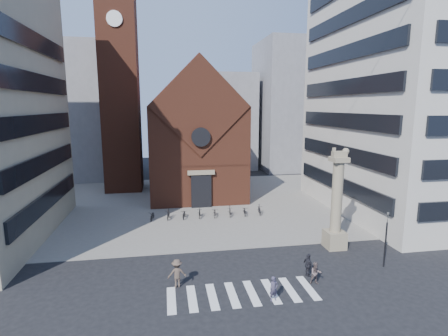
% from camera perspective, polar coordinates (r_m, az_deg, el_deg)
% --- Properties ---
extents(ground, '(120.00, 120.00, 0.00)m').
position_cam_1_polar(ground, '(26.63, 0.29, -16.77)').
color(ground, black).
rests_on(ground, ground).
extents(piazza, '(46.00, 30.00, 0.05)m').
position_cam_1_polar(piazza, '(44.25, -3.99, -5.66)').
color(piazza, gray).
rests_on(piazza, ground).
extents(zebra_crossing, '(10.20, 3.20, 0.01)m').
position_cam_1_polar(zebra_crossing, '(24.13, 2.97, -19.81)').
color(zebra_crossing, white).
rests_on(zebra_crossing, ground).
extents(church, '(12.00, 16.65, 18.00)m').
position_cam_1_polar(church, '(48.77, -4.81, 5.31)').
color(church, brown).
rests_on(church, ground).
extents(campanile, '(5.50, 5.50, 31.20)m').
position_cam_1_polar(campanile, '(51.85, -16.65, 13.80)').
color(campanile, brown).
rests_on(campanile, ground).
extents(building_right, '(18.00, 22.00, 32.00)m').
position_cam_1_polar(building_right, '(45.37, 29.62, 13.85)').
color(building_right, beige).
rests_on(building_right, ground).
extents(bg_block_left, '(16.00, 14.00, 22.00)m').
position_cam_1_polar(bg_block_left, '(65.36, -24.00, 8.35)').
color(bg_block_left, gray).
rests_on(bg_block_left, ground).
extents(bg_block_mid, '(14.00, 12.00, 18.00)m').
position_cam_1_polar(bg_block_mid, '(69.20, -1.26, 7.60)').
color(bg_block_mid, gray).
rests_on(bg_block_mid, ground).
extents(bg_block_right, '(16.00, 14.00, 24.00)m').
position_cam_1_polar(bg_block_right, '(70.41, 12.29, 9.86)').
color(bg_block_right, gray).
rests_on(bg_block_right, ground).
extents(lion_column, '(1.63, 1.60, 8.68)m').
position_cam_1_polar(lion_column, '(31.14, 17.87, -6.38)').
color(lion_column, gray).
rests_on(lion_column, ground).
extents(traffic_light, '(0.13, 0.16, 4.30)m').
position_cam_1_polar(traffic_light, '(29.26, 24.92, -10.33)').
color(traffic_light, black).
rests_on(traffic_light, ground).
extents(pedestrian_0, '(0.64, 0.49, 1.59)m').
position_cam_1_polar(pedestrian_0, '(23.25, 8.12, -18.92)').
color(pedestrian_0, '#383449').
rests_on(pedestrian_0, ground).
extents(pedestrian_1, '(0.86, 0.73, 1.56)m').
position_cam_1_polar(pedestrian_1, '(25.66, 14.75, -16.27)').
color(pedestrian_1, '#604E4C').
rests_on(pedestrian_1, ground).
extents(pedestrian_2, '(0.61, 1.06, 1.69)m').
position_cam_1_polar(pedestrian_2, '(26.50, 13.58, -15.17)').
color(pedestrian_2, black).
rests_on(pedestrian_2, ground).
extents(pedestrian_3, '(1.29, 0.79, 1.94)m').
position_cam_1_polar(pedestrian_3, '(24.65, -7.67, -16.66)').
color(pedestrian_3, '#4E3E34').
rests_on(pedestrian_3, ground).
extents(scooter_0, '(0.89, 1.90, 0.96)m').
position_cam_1_polar(scooter_0, '(38.24, -11.62, -7.61)').
color(scooter_0, black).
rests_on(scooter_0, piazza).
extents(scooter_1, '(0.75, 1.82, 1.06)m').
position_cam_1_polar(scooter_1, '(38.20, -9.08, -7.47)').
color(scooter_1, black).
rests_on(scooter_1, piazza).
extents(scooter_2, '(0.89, 1.90, 0.96)m').
position_cam_1_polar(scooter_2, '(38.26, -6.54, -7.46)').
color(scooter_2, black).
rests_on(scooter_2, piazza).
extents(scooter_3, '(0.75, 1.82, 1.06)m').
position_cam_1_polar(scooter_3, '(38.36, -4.01, -7.29)').
color(scooter_3, black).
rests_on(scooter_3, piazza).
extents(scooter_4, '(0.89, 1.90, 0.96)m').
position_cam_1_polar(scooter_4, '(38.56, -1.51, -7.25)').
color(scooter_4, black).
rests_on(scooter_4, piazza).
extents(scooter_5, '(0.75, 1.82, 1.06)m').
position_cam_1_polar(scooter_5, '(38.81, 0.97, -7.05)').
color(scooter_5, black).
rests_on(scooter_5, piazza).
extents(scooter_6, '(0.89, 1.90, 0.96)m').
position_cam_1_polar(scooter_6, '(39.16, 3.40, -6.99)').
color(scooter_6, black).
rests_on(scooter_6, piazza).
extents(scooter_7, '(0.75, 1.82, 1.06)m').
position_cam_1_polar(scooter_7, '(39.54, 5.80, -6.78)').
color(scooter_7, black).
rests_on(scooter_7, piazza).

